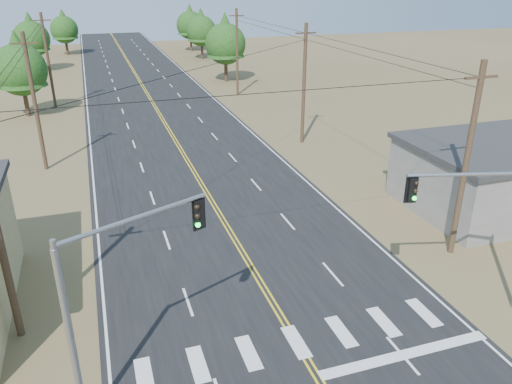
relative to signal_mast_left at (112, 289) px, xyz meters
name	(u,v)px	position (x,y,z in m)	size (l,w,h in m)	color
road	(188,162)	(6.70, 22.98, -4.62)	(15.00, 200.00, 0.02)	black
utility_pole_left_mid	(35,102)	(-3.80, 24.98, 0.49)	(1.80, 0.30, 10.00)	#4C3826
utility_pole_left_far	(48,61)	(-3.80, 44.98, 0.49)	(1.80, 0.30, 10.00)	#4C3826
utility_pole_right_near	(466,161)	(17.20, 4.98, 0.49)	(1.80, 0.30, 10.00)	#4C3826
utility_pole_right_mid	(304,84)	(17.20, 24.98, 0.49)	(1.80, 0.30, 10.00)	#4C3826
utility_pole_right_far	(237,52)	(17.20, 44.98, 0.49)	(1.80, 0.30, 10.00)	#4C3826
signal_mast_left	(112,289)	(0.00, 0.00, 0.00)	(4.83, 2.27, 6.90)	gray
signal_mast_right	(497,218)	(15.11, 0.48, -0.16)	(5.51, 1.66, 6.58)	gray
tree_left_near	(19,64)	(-6.37, 42.09, 0.67)	(5.19, 5.19, 8.65)	#3F2D1E
tree_left_mid	(31,35)	(-7.30, 70.04, 0.69)	(5.22, 5.22, 8.70)	#3F2D1E
tree_left_far	(64,27)	(-3.12, 87.03, 0.30)	(4.83, 4.83, 8.06)	#3F2D1E
tree_right_near	(225,40)	(18.07, 53.55, 0.94)	(5.46, 5.46, 9.10)	#3F2D1E
tree_right_mid	(201,28)	(19.40, 74.34, 0.60)	(5.12, 5.12, 8.54)	#3F2D1E
tree_right_far	(190,22)	(19.60, 84.87, 0.66)	(5.19, 5.19, 8.65)	#3F2D1E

